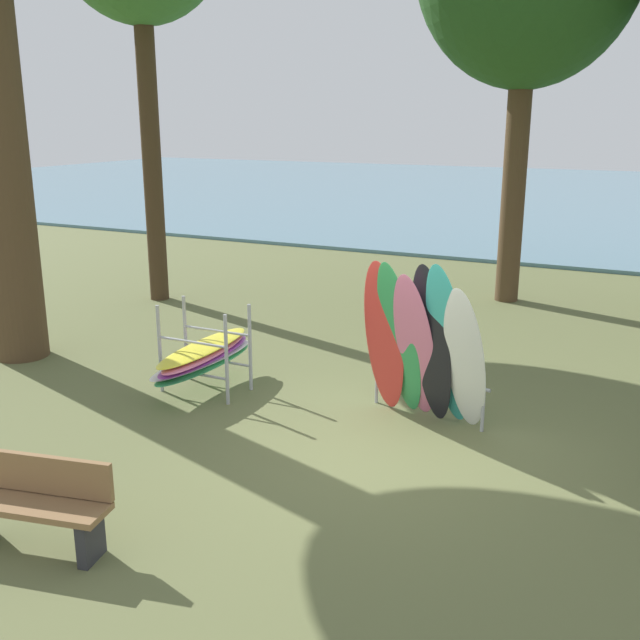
# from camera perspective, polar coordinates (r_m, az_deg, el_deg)

# --- Properties ---
(ground_plane) EXTENTS (80.00, 80.00, 0.00)m
(ground_plane) POSITION_cam_1_polar(r_m,az_deg,el_deg) (8.86, 5.08, -9.60)
(ground_plane) COLOR #60663D
(lake_water) EXTENTS (80.00, 36.00, 0.10)m
(lake_water) POSITION_cam_1_polar(r_m,az_deg,el_deg) (37.41, 21.87, 8.75)
(lake_water) COLOR slate
(lake_water) RESTS_ON ground
(leaning_board_pile) EXTENTS (1.70, 0.95, 2.15)m
(leaning_board_pile) POSITION_cam_1_polar(r_m,az_deg,el_deg) (9.15, 7.96, -2.03)
(leaning_board_pile) COLOR red
(leaning_board_pile) RESTS_ON ground
(board_storage_rack) EXTENTS (1.15, 2.13, 1.25)m
(board_storage_rack) POSITION_cam_1_polar(r_m,az_deg,el_deg) (10.44, -8.92, -2.69)
(board_storage_rack) COLOR #9EA0A5
(board_storage_rack) RESTS_ON ground
(park_bench) EXTENTS (1.45, 0.68, 0.85)m
(park_bench) POSITION_cam_1_polar(r_m,az_deg,el_deg) (7.18, -21.13, -13.00)
(park_bench) COLOR #2D2D33
(park_bench) RESTS_ON ground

